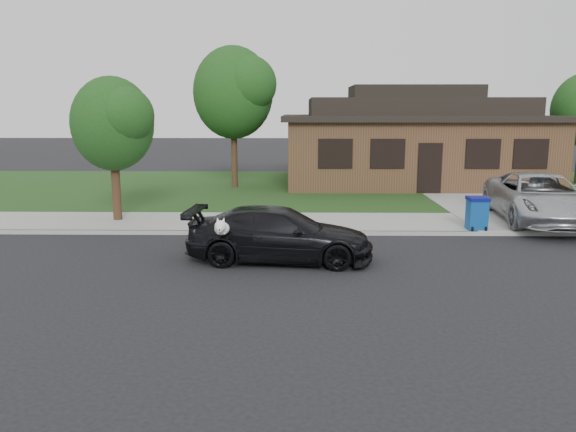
{
  "coord_description": "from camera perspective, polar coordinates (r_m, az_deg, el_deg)",
  "views": [
    {
      "loc": [
        -1.63,
        -12.78,
        3.68
      ],
      "look_at": [
        -1.84,
        0.74,
        1.1
      ],
      "focal_mm": 35.0,
      "sensor_mm": 36.0,
      "label": 1
    }
  ],
  "objects": [
    {
      "name": "lawn",
      "position": [
        26.08,
        4.47,
        2.82
      ],
      "size": [
        60.0,
        13.0,
        0.13
      ],
      "primitive_type": "cube",
      "color": "#193814",
      "rests_on": "ground"
    },
    {
      "name": "ground",
      "position": [
        13.4,
        7.87,
        -5.24
      ],
      "size": [
        120.0,
        120.0,
        0.0
      ],
      "primitive_type": "plane",
      "color": "black",
      "rests_on": "ground"
    },
    {
      "name": "sedan",
      "position": [
        13.75,
        -0.87,
        -1.87
      ],
      "size": [
        4.68,
        2.37,
        1.32
      ],
      "rotation": [
        0.0,
        0.0,
        1.49
      ],
      "color": "black",
      "rests_on": "ground"
    },
    {
      "name": "driveway",
      "position": [
        24.29,
        19.2,
        1.66
      ],
      "size": [
        4.5,
        13.0,
        0.14
      ],
      "primitive_type": "cube",
      "color": "gray",
      "rests_on": "ground"
    },
    {
      "name": "house",
      "position": [
        28.38,
        12.44,
        7.44
      ],
      "size": [
        12.6,
        8.6,
        4.65
      ],
      "color": "#422B1C",
      "rests_on": "ground"
    },
    {
      "name": "recycling_bin",
      "position": [
        17.71,
        18.65,
        0.29
      ],
      "size": [
        0.6,
        0.64,
        0.99
      ],
      "rotation": [
        0.0,
        0.0,
        -0.01
      ],
      "color": "navy",
      "rests_on": "sidewalk"
    },
    {
      "name": "tree_0",
      "position": [
        25.81,
        -5.25,
        12.55
      ],
      "size": [
        3.78,
        3.6,
        6.34
      ],
      "color": "#332114",
      "rests_on": "ground"
    },
    {
      "name": "tree_2",
      "position": [
        18.8,
        -17.15,
        9.08
      ],
      "size": [
        2.73,
        2.6,
        4.59
      ],
      "color": "#332114",
      "rests_on": "ground"
    },
    {
      "name": "curb",
      "position": [
        16.76,
        6.45,
        -1.74
      ],
      "size": [
        60.0,
        0.12,
        0.12
      ],
      "primitive_type": "cube",
      "color": "gray",
      "rests_on": "ground"
    },
    {
      "name": "sidewalk",
      "position": [
        18.22,
        6.01,
        -0.71
      ],
      "size": [
        60.0,
        3.0,
        0.12
      ],
      "primitive_type": "cube",
      "color": "gray",
      "rests_on": "ground"
    },
    {
      "name": "minivan",
      "position": [
        19.65,
        24.18,
        1.72
      ],
      "size": [
        3.06,
        5.69,
        1.52
      ],
      "primitive_type": "imported",
      "rotation": [
        0.0,
        0.0,
        -0.1
      ],
      "color": "#B4B7BB",
      "rests_on": "driveway"
    }
  ]
}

